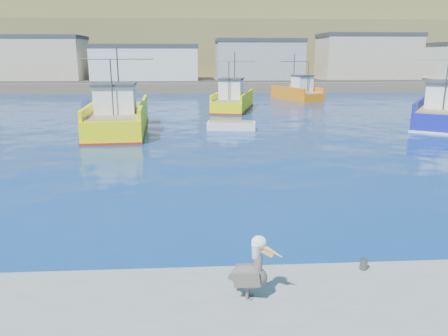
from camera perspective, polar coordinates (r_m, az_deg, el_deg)
name	(u,v)px	position (r m, az deg, el deg)	size (l,w,h in m)	color
ground	(237,237)	(14.84, 1.72, -9.05)	(260.00, 260.00, 0.00)	#081160
dock_bollards	(273,267)	(11.59, 6.36, -12.71)	(36.20, 0.20, 0.30)	#4C4C4C
far_shore	(200,43)	(122.78, -3.11, 15.96)	(200.00, 81.00, 24.00)	brown
trawler_yellow_a	(119,117)	(36.16, -13.59, 6.48)	(5.76, 12.88, 6.68)	#FFF904
trawler_yellow_b	(233,101)	(48.98, 1.15, 8.73)	(5.64, 10.32, 6.32)	#FFF904
trawler_blue	(445,113)	(42.80, 26.86, 6.48)	(10.07, 12.29, 6.60)	#141A95
boat_orange	(298,92)	(60.86, 9.61, 9.74)	(5.89, 8.88, 6.08)	orange
skiff_mid	(231,126)	(35.86, 0.95, 5.46)	(4.04, 1.83, 0.85)	silver
skiff_far	(448,105)	(57.34, 27.23, 7.32)	(3.79, 4.29, 0.93)	silver
pelican	(251,271)	(10.23, 3.56, -13.33)	(1.25, 0.70, 1.55)	#595451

